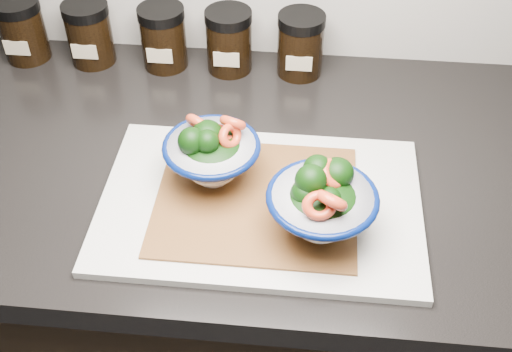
# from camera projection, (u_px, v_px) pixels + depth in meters

# --- Properties ---
(cabinet) EXTENTS (3.43, 0.58, 0.86)m
(cabinet) POSITION_uv_depth(u_px,v_px,m) (189.00, 324.00, 1.32)
(cabinet) COLOR black
(cabinet) RESTS_ON ground
(countertop) EXTENTS (3.50, 0.60, 0.04)m
(countertop) POSITION_uv_depth(u_px,v_px,m) (168.00, 162.00, 1.01)
(countertop) COLOR black
(countertop) RESTS_ON cabinet
(cutting_board) EXTENTS (0.45, 0.30, 0.01)m
(cutting_board) POSITION_uv_depth(u_px,v_px,m) (260.00, 204.00, 0.90)
(cutting_board) COLOR silver
(cutting_board) RESTS_ON countertop
(bamboo_mat) EXTENTS (0.28, 0.24, 0.00)m
(bamboo_mat) POSITION_uv_depth(u_px,v_px,m) (256.00, 200.00, 0.90)
(bamboo_mat) COLOR brown
(bamboo_mat) RESTS_ON cutting_board
(bowl_left) EXTENTS (0.14, 0.14, 0.10)m
(bowl_left) POSITION_uv_depth(u_px,v_px,m) (212.00, 154.00, 0.90)
(bowl_left) COLOR white
(bowl_left) RESTS_ON bamboo_mat
(bowl_right) EXTENTS (0.15, 0.15, 0.11)m
(bowl_right) POSITION_uv_depth(u_px,v_px,m) (322.00, 204.00, 0.82)
(bowl_right) COLOR white
(bowl_right) RESTS_ON bamboo_mat
(spice_jar_a) EXTENTS (0.08, 0.08, 0.11)m
(spice_jar_a) POSITION_uv_depth(u_px,v_px,m) (22.00, 30.00, 1.15)
(spice_jar_a) COLOR black
(spice_jar_a) RESTS_ON countertop
(spice_jar_b) EXTENTS (0.08, 0.08, 0.11)m
(spice_jar_b) POSITION_uv_depth(u_px,v_px,m) (89.00, 33.00, 1.14)
(spice_jar_b) COLOR black
(spice_jar_b) RESTS_ON countertop
(spice_jar_c) EXTENTS (0.08, 0.08, 0.11)m
(spice_jar_c) POSITION_uv_depth(u_px,v_px,m) (163.00, 37.00, 1.13)
(spice_jar_c) COLOR black
(spice_jar_c) RESTS_ON countertop
(spice_jar_d) EXTENTS (0.08, 0.08, 0.11)m
(spice_jar_d) POSITION_uv_depth(u_px,v_px,m) (229.00, 41.00, 1.12)
(spice_jar_d) COLOR black
(spice_jar_d) RESTS_ON countertop
(spice_jar_e) EXTENTS (0.08, 0.08, 0.11)m
(spice_jar_e) POSITION_uv_depth(u_px,v_px,m) (300.00, 44.00, 1.11)
(spice_jar_e) COLOR black
(spice_jar_e) RESTS_ON countertop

